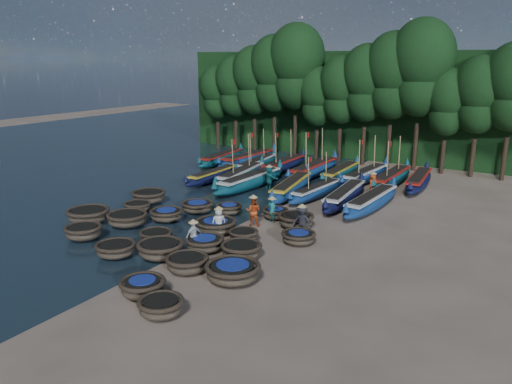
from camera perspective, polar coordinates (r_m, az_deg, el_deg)
The scene contains 59 objects.
ground at distance 28.96m, azimuth -1.87°, elevation -3.76°, with size 120.00×120.00×0.00m, color gray.
foliage_wall at distance 48.94m, azimuth 13.65°, elevation 9.54°, with size 40.00×3.00×10.00m, color black.
coracle_3 at distance 20.92m, azimuth -12.82°, elevation -10.50°, with size 2.02×2.02×0.75m.
coracle_4 at distance 19.35m, azimuth -10.81°, elevation -12.71°, with size 2.10×2.10×0.69m.
coracle_5 at distance 28.04m, azimuth -19.13°, elevation -4.29°, with size 2.23×2.23×0.77m.
coracle_6 at distance 25.21m, azimuth -15.74°, elevation -6.28°, with size 2.41×2.41×0.70m.
coracle_7 at distance 24.52m, azimuth -10.86°, elevation -6.41°, with size 2.28×2.28×0.82m.
coracle_8 at distance 22.80m, azimuth -7.88°, elevation -8.04°, with size 2.11×2.11×0.77m.
coracle_9 at distance 21.71m, azimuth -2.67°, elevation -9.05°, with size 2.66×2.66×0.81m.
coracle_10 at distance 30.80m, azimuth -18.62°, elevation -2.47°, with size 2.65×2.65×0.84m.
coracle_11 at distance 29.52m, azimuth -14.51°, elevation -2.95°, with size 2.82×2.82×0.79m.
coracle_12 at distance 26.53m, azimuth -11.36°, elevation -4.96°, with size 1.89×1.89×0.67m.
coracle_13 at distance 25.08m, azimuth -5.90°, elevation -5.84°, with size 2.23×2.23×0.73m.
coracle_14 at distance 24.08m, azimuth -1.68°, elevation -6.63°, with size 2.09×2.09×0.76m.
coracle_15 at distance 32.00m, azimuth -13.39°, elevation -1.64°, with size 1.71×1.71×0.65m.
coracle_16 at distance 29.92m, azimuth -10.19°, elevation -2.54°, with size 2.20×2.20×0.71m.
coracle_17 at distance 27.53m, azimuth -4.63°, elevation -3.84°, with size 2.30×2.30×0.76m.
coracle_18 at distance 26.24m, azimuth -1.44°, elevation -4.94°, with size 1.90×1.90×0.63m.
coracle_19 at distance 26.02m, azimuth 4.88°, elevation -5.15°, with size 2.08×2.08×0.63m.
coracle_20 at distance 33.82m, azimuth -12.17°, elevation -0.47°, with size 2.38×2.38×0.84m.
coracle_21 at distance 31.31m, azimuth -6.72°, elevation -1.64°, with size 2.05×2.05×0.68m.
coracle_22 at distance 30.81m, azimuth -3.08°, elevation -1.89°, with size 1.64×1.64×0.64m.
coracle_23 at distance 29.88m, azimuth 2.24°, elevation -2.41°, with size 1.62×1.62×0.64m.
coracle_24 at distance 28.38m, azimuth 4.58°, elevation -3.21°, with size 2.43×2.43×0.81m.
long_boat_2 at distance 39.12m, azimuth -4.84°, elevation 1.92°, with size 1.38×7.33×1.29m.
long_boat_3 at distance 38.68m, azimuth -1.73°, elevation 1.95°, with size 2.52×8.48×3.63m.
long_boat_4 at distance 36.79m, azimuth -0.67°, elevation 1.30°, with size 1.94×8.83×1.55m.
long_boat_5 at distance 35.16m, azimuth 4.07°, elevation 0.58°, with size 2.89×8.39×1.50m.
long_boat_6 at distance 34.61m, azimuth 6.97°, elevation 0.13°, with size 1.88×7.23×3.08m.
long_boat_7 at distance 33.45m, azimuth 10.13°, elevation -0.40°, with size 2.10×8.27×1.46m.
long_boat_8 at distance 32.51m, azimuth 13.07°, elevation -1.01°, with size 1.85×8.33×1.47m.
long_boat_9 at distance 45.72m, azimuth -3.95°, elevation 3.91°, with size 2.20×7.99×1.41m.
long_boat_10 at distance 45.07m, azimuth -0.88°, elevation 3.84°, with size 2.23×8.59×1.52m.
long_boat_11 at distance 42.80m, azimuth 0.11°, elevation 3.20°, with size 2.36×8.11×3.47m.
long_boat_12 at distance 42.51m, azimuth 3.12°, elevation 3.10°, with size 1.53×8.25×3.50m.
long_boat_13 at distance 40.82m, azimuth 6.58°, elevation 2.60°, with size 1.65×9.05×3.84m.
long_boat_14 at distance 40.31m, azimuth 9.67°, elevation 2.21°, with size 1.53×7.91×1.39m.
long_boat_15 at distance 39.52m, azimuth 12.42°, elevation 1.87°, with size 2.17×8.35×3.56m.
long_boat_16 at distance 39.01m, azimuth 15.22°, elevation 1.54°, with size 1.59×8.56×3.64m.
long_boat_17 at distance 39.00m, azimuth 18.10°, elevation 1.26°, with size 2.15×8.07×1.43m.
fisherman_0 at distance 26.90m, azimuth -4.26°, elevation -3.33°, with size 0.92×0.92×1.81m.
fisherman_1 at distance 29.15m, azimuth 1.84°, elevation -1.83°, with size 0.57×0.52×1.69m.
fisherman_2 at distance 28.50m, azimuth -0.31°, elevation -2.10°, with size 1.03×0.92×1.96m.
fisherman_3 at distance 26.83m, azimuth 5.24°, elevation -3.29°, with size 1.16×0.69×1.96m.
fisherman_4 at distance 25.21m, azimuth -7.14°, elevation -4.77°, with size 0.60×0.95×1.70m.
fisherman_5 at distance 36.31m, azimuth 1.53°, elevation 1.66°, with size 1.73×1.21×2.00m.
fisherman_6 at distance 35.34m, azimuth 13.18°, elevation 0.87°, with size 0.60×0.87×1.92m.
tree_0 at distance 53.08m, azimuth -4.48°, elevation 11.36°, with size 3.68×3.68×8.68m.
tree_1 at distance 51.73m, azimuth -2.39°, elevation 12.04°, with size 4.09×4.09×9.65m.
tree_2 at distance 50.45m, azimuth -0.17°, elevation 12.75°, with size 4.51×4.51×10.63m.
tree_3 at distance 49.25m, azimuth 2.16°, elevation 13.47°, with size 4.92×4.92×11.60m.
tree_4 at distance 48.15m, azimuth 4.63°, elevation 14.20°, with size 5.34×5.34×12.58m.
tree_5 at distance 47.25m, azimuth 7.08°, elevation 10.84°, with size 3.68×3.68×8.68m.
tree_6 at distance 46.30m, azimuth 9.75°, elevation 11.50°, with size 4.09×4.09×9.65m.
tree_7 at distance 45.45m, azimuth 12.53°, elevation 12.16°, with size 4.51×4.51×10.63m.
tree_8 at distance 44.72m, azimuth 15.42°, elevation 12.80°, with size 4.92×4.92×11.60m.
tree_9 at distance 44.10m, azimuth 18.42°, elevation 13.44°, with size 5.34×5.34×12.58m.
tree_10 at distance 43.73m, azimuth 21.09°, elevation 9.65°, with size 3.68×3.68×8.68m.
tree_11 at distance 43.31m, azimuth 24.19°, elevation 10.20°, with size 4.09×4.09×9.65m.
Camera 1 is at (15.18, -22.83, 9.31)m, focal length 35.00 mm.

